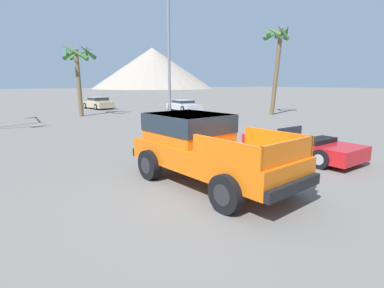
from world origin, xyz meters
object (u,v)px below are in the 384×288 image
Objects in this scene: red_convertible_car at (300,146)px; street_lamp_post at (169,46)px; parked_car_tan at (98,103)px; parked_car_silver at (184,105)px; orange_pickup_truck at (202,144)px; palm_tree_tall at (78,62)px; palm_tree_short at (277,48)px.

street_lamp_post reaches higher than red_convertible_car.
parked_car_tan is 0.58× the size of street_lamp_post.
red_convertible_car is 19.42m from parked_car_silver.
parked_car_tan is (3.94, 26.21, -0.45)m from orange_pickup_truck.
orange_pickup_truck is 0.92× the size of palm_tree_tall.
parked_car_tan is 0.59× the size of palm_tree_short.
palm_tree_tall is (-9.61, 0.61, 3.87)m from parked_car_silver.
street_lamp_post reaches higher than orange_pickup_truck.
palm_tree_short is at bearing 29.04° from orange_pickup_truck.
red_convertible_car is 19.97m from palm_tree_tall.
street_lamp_post reaches higher than parked_car_silver.
palm_tree_short reaches higher than red_convertible_car.
red_convertible_car is at bearing -74.58° from street_lamp_post.
street_lamp_post reaches higher than palm_tree_tall.
parked_car_silver is 0.77× the size of palm_tree_tall.
parked_car_silver is (10.43, 18.99, -0.51)m from orange_pickup_truck.
street_lamp_post is (-1.90, 6.89, 4.17)m from red_convertible_car.
red_convertible_car is 1.00× the size of parked_car_tan.
red_convertible_car is at bearing -133.10° from palm_tree_short.
palm_tree_short is (11.56, -14.25, 4.98)m from parked_car_tan.
orange_pickup_truck is at bearing -110.37° from parked_car_tan.
palm_tree_short is at bearing -27.49° from palm_tree_tall.
orange_pickup_truck is 0.71× the size of palm_tree_short.
street_lamp_post is at bearing -159.93° from palm_tree_short.
street_lamp_post is 12.44m from palm_tree_tall.
palm_tree_tall is at bearing 96.80° from red_convertible_car.
red_convertible_car is 0.58× the size of street_lamp_post.
street_lamp_post is at bearing 100.72° from red_convertible_car.
street_lamp_post is 13.55m from palm_tree_short.
orange_pickup_truck is 4.78m from red_convertible_car.
red_convertible_car is at bearing -78.51° from palm_tree_tall.
red_convertible_car is 16.62m from palm_tree_short.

